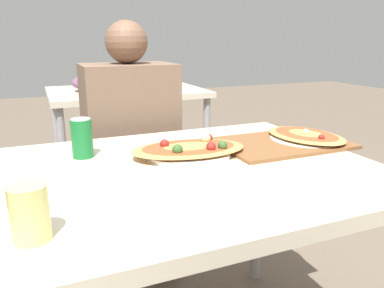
{
  "coord_description": "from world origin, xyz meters",
  "views": [
    {
      "loc": [
        -0.4,
        -0.96,
        1.12
      ],
      "look_at": [
        0.02,
        0.03,
        0.82
      ],
      "focal_mm": 35.0,
      "sensor_mm": 36.0,
      "label": 1
    }
  ],
  "objects_px": {
    "pizza_second": "(306,137)",
    "drink_glass": "(30,213)",
    "soda_can": "(82,138)",
    "chair_far_seated": "(127,164)",
    "person_seated": "(131,133)",
    "pizza_main": "(189,150)",
    "dining_table": "(190,192)"
  },
  "relations": [
    {
      "from": "pizza_second",
      "to": "drink_glass",
      "type": "bearing_deg",
      "value": -158.74
    },
    {
      "from": "soda_can",
      "to": "drink_glass",
      "type": "relative_size",
      "value": 1.15
    },
    {
      "from": "drink_glass",
      "to": "pizza_second",
      "type": "bearing_deg",
      "value": 21.26
    },
    {
      "from": "chair_far_seated",
      "to": "person_seated",
      "type": "height_order",
      "value": "person_seated"
    },
    {
      "from": "drink_glass",
      "to": "person_seated",
      "type": "bearing_deg",
      "value": 65.78
    },
    {
      "from": "soda_can",
      "to": "person_seated",
      "type": "bearing_deg",
      "value": 58.86
    },
    {
      "from": "pizza_main",
      "to": "person_seated",
      "type": "bearing_deg",
      "value": 96.05
    },
    {
      "from": "dining_table",
      "to": "soda_can",
      "type": "xyz_separation_m",
      "value": [
        -0.28,
        0.22,
        0.14
      ]
    },
    {
      "from": "dining_table",
      "to": "person_seated",
      "type": "bearing_deg",
      "value": 91.74
    },
    {
      "from": "chair_far_seated",
      "to": "dining_table",
      "type": "bearing_deg",
      "value": 91.47
    },
    {
      "from": "person_seated",
      "to": "drink_glass",
      "type": "height_order",
      "value": "person_seated"
    },
    {
      "from": "soda_can",
      "to": "drink_glass",
      "type": "height_order",
      "value": "soda_can"
    },
    {
      "from": "dining_table",
      "to": "chair_far_seated",
      "type": "xyz_separation_m",
      "value": [
        -0.02,
        0.76,
        -0.15
      ]
    },
    {
      "from": "dining_table",
      "to": "soda_can",
      "type": "height_order",
      "value": "soda_can"
    },
    {
      "from": "chair_far_seated",
      "to": "pizza_main",
      "type": "relative_size",
      "value": 2.38
    },
    {
      "from": "soda_can",
      "to": "pizza_second",
      "type": "distance_m",
      "value": 0.78
    },
    {
      "from": "pizza_main",
      "to": "pizza_second",
      "type": "relative_size",
      "value": 1.14
    },
    {
      "from": "person_seated",
      "to": "soda_can",
      "type": "relative_size",
      "value": 9.57
    },
    {
      "from": "drink_glass",
      "to": "pizza_second",
      "type": "relative_size",
      "value": 0.32
    },
    {
      "from": "dining_table",
      "to": "soda_can",
      "type": "distance_m",
      "value": 0.38
    },
    {
      "from": "pizza_second",
      "to": "soda_can",
      "type": "bearing_deg",
      "value": 170.7
    },
    {
      "from": "pizza_main",
      "to": "dining_table",
      "type": "bearing_deg",
      "value": -110.97
    },
    {
      "from": "drink_glass",
      "to": "pizza_second",
      "type": "distance_m",
      "value": 0.99
    },
    {
      "from": "dining_table",
      "to": "pizza_main",
      "type": "xyz_separation_m",
      "value": [
        0.04,
        0.1,
        0.1
      ]
    },
    {
      "from": "chair_far_seated",
      "to": "pizza_main",
      "type": "distance_m",
      "value": 0.71
    },
    {
      "from": "chair_far_seated",
      "to": "soda_can",
      "type": "xyz_separation_m",
      "value": [
        -0.26,
        -0.54,
        0.29
      ]
    },
    {
      "from": "pizza_main",
      "to": "soda_can",
      "type": "bearing_deg",
      "value": 159.35
    },
    {
      "from": "pizza_main",
      "to": "soda_can",
      "type": "height_order",
      "value": "soda_can"
    },
    {
      "from": "person_seated",
      "to": "drink_glass",
      "type": "relative_size",
      "value": 11.02
    },
    {
      "from": "chair_far_seated",
      "to": "soda_can",
      "type": "height_order",
      "value": "chair_far_seated"
    },
    {
      "from": "person_seated",
      "to": "pizza_second",
      "type": "relative_size",
      "value": 3.5
    },
    {
      "from": "soda_can",
      "to": "drink_glass",
      "type": "distance_m",
      "value": 0.51
    }
  ]
}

